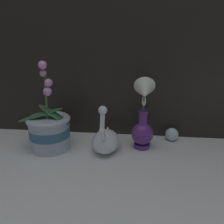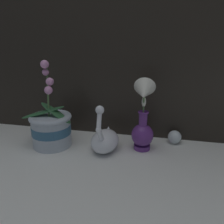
{
  "view_description": "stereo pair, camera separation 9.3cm",
  "coord_description": "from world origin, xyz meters",
  "px_view_note": "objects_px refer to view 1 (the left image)",
  "views": [
    {
      "loc": [
        0.1,
        -0.74,
        0.46
      ],
      "look_at": [
        0.01,
        0.14,
        0.16
      ],
      "focal_mm": 35.0,
      "sensor_mm": 36.0,
      "label": 1
    },
    {
      "loc": [
        0.19,
        -0.72,
        0.46
      ],
      "look_at": [
        0.01,
        0.14,
        0.16
      ],
      "focal_mm": 35.0,
      "sensor_mm": 36.0,
      "label": 2
    }
  ],
  "objects_px": {
    "orchid_potted_plant": "(49,130)",
    "glass_sphere": "(172,134)",
    "blue_vase": "(143,120)",
    "swan_figurine": "(106,139)"
  },
  "relations": [
    {
      "from": "orchid_potted_plant",
      "to": "swan_figurine",
      "type": "bearing_deg",
      "value": 0.95
    },
    {
      "from": "swan_figurine",
      "to": "blue_vase",
      "type": "relative_size",
      "value": 0.7
    },
    {
      "from": "swan_figurine",
      "to": "glass_sphere",
      "type": "relative_size",
      "value": 3.62
    },
    {
      "from": "blue_vase",
      "to": "glass_sphere",
      "type": "distance_m",
      "value": 0.2
    },
    {
      "from": "blue_vase",
      "to": "glass_sphere",
      "type": "bearing_deg",
      "value": 33.72
    },
    {
      "from": "orchid_potted_plant",
      "to": "blue_vase",
      "type": "height_order",
      "value": "orchid_potted_plant"
    },
    {
      "from": "orchid_potted_plant",
      "to": "glass_sphere",
      "type": "bearing_deg",
      "value": 13.99
    },
    {
      "from": "orchid_potted_plant",
      "to": "swan_figurine",
      "type": "xyz_separation_m",
      "value": [
        0.24,
        0.0,
        -0.04
      ]
    },
    {
      "from": "orchid_potted_plant",
      "to": "glass_sphere",
      "type": "xyz_separation_m",
      "value": [
        0.54,
        0.14,
        -0.06
      ]
    },
    {
      "from": "blue_vase",
      "to": "glass_sphere",
      "type": "relative_size",
      "value": 5.15
    }
  ]
}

